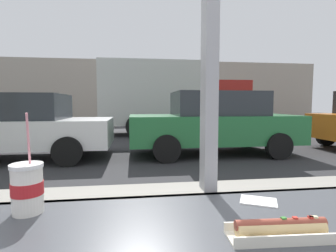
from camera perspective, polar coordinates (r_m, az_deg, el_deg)
ground_plane at (r=9.00m, az=-5.76°, el=-3.69°), size 60.00×60.00×0.00m
sidewalk_strip at (r=2.81m, az=-0.97°, el=-21.91°), size 16.00×2.80×0.10m
building_facade_far at (r=19.79m, az=-6.90°, el=7.47°), size 28.00×1.20×4.55m
soda_cup_right at (r=0.93m, az=-28.56°, el=-11.79°), size 0.10×0.10×0.31m
hotdog_tray_far at (r=0.75m, az=23.52°, el=-20.11°), size 0.27×0.10×0.05m
napkin_wrapper at (r=0.99m, az=19.28°, el=-15.31°), size 0.15×0.13×0.00m
parked_car_white at (r=7.18m, az=-30.32°, el=0.07°), size 4.40×2.08×1.57m
parked_car_green at (r=6.96m, az=10.13°, el=0.79°), size 4.37×1.96×1.65m
box_truck at (r=11.63m, az=0.40°, el=6.52°), size 6.42×2.44×3.13m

